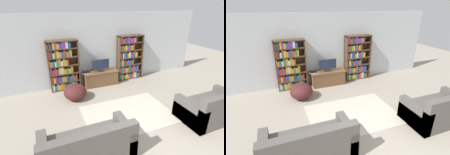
{
  "view_description": "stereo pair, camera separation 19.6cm",
  "coord_description": "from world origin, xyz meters",
  "views": [
    {
      "loc": [
        -1.99,
        -1.89,
        2.84
      ],
      "look_at": [
        0.0,
        2.81,
        0.7
      ],
      "focal_mm": 28.0,
      "sensor_mm": 36.0,
      "label": 1
    },
    {
      "loc": [
        -1.81,
        -1.96,
        2.84
      ],
      "look_at": [
        0.0,
        2.81,
        0.7
      ],
      "focal_mm": 28.0,
      "sensor_mm": 36.0,
      "label": 2
    }
  ],
  "objects": [
    {
      "name": "couch_right_sofa",
      "position": [
        1.97,
        0.71,
        0.3
      ],
      "size": [
        1.64,
        0.97,
        0.9
      ],
      "color": "#56514C",
      "rests_on": "ground_plane"
    },
    {
      "name": "bookshelf_left",
      "position": [
        -1.34,
        4.04,
        0.86
      ],
      "size": [
        1.03,
        0.3,
        1.76
      ],
      "color": "#513823",
      "rests_on": "ground_plane"
    },
    {
      "name": "couch_left_sectional",
      "position": [
        -1.41,
        0.67,
        0.3
      ],
      "size": [
        1.77,
        0.82,
        0.85
      ],
      "color": "#56514C",
      "rests_on": "ground_plane"
    },
    {
      "name": "beanbag_ottoman",
      "position": [
        -1.13,
        3.15,
        0.26
      ],
      "size": [
        0.73,
        0.73,
        0.52
      ],
      "primitive_type": "ellipsoid",
      "color": "#4C1E1E",
      "rests_on": "ground_plane"
    },
    {
      "name": "bookshelf_right",
      "position": [
        1.24,
        4.05,
        0.85
      ],
      "size": [
        1.03,
        0.3,
        1.76
      ],
      "color": "#513823",
      "rests_on": "ground_plane"
    },
    {
      "name": "television",
      "position": [
        0.0,
        3.88,
        0.78
      ],
      "size": [
        0.66,
        0.16,
        0.45
      ],
      "color": "#2D2D33",
      "rests_on": "tv_stand"
    },
    {
      "name": "laptop",
      "position": [
        -0.54,
        3.9,
        0.56
      ],
      "size": [
        0.3,
        0.2,
        0.03
      ],
      "color": "silver",
      "rests_on": "tv_stand"
    },
    {
      "name": "wall_back",
      "position": [
        0.0,
        4.23,
        1.3
      ],
      "size": [
        8.8,
        0.06,
        2.6
      ],
      "color": "silver",
      "rests_on": "ground_plane"
    },
    {
      "name": "tv_stand",
      "position": [
        0.0,
        3.9,
        0.27
      ],
      "size": [
        1.32,
        0.54,
        0.54
      ],
      "color": "brown",
      "rests_on": "ground_plane"
    },
    {
      "name": "area_rug",
      "position": [
        0.04,
        1.72,
        0.01
      ],
      "size": [
        2.41,
        1.74,
        0.02
      ],
      "color": "beige",
      "rests_on": "ground_plane"
    }
  ]
}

